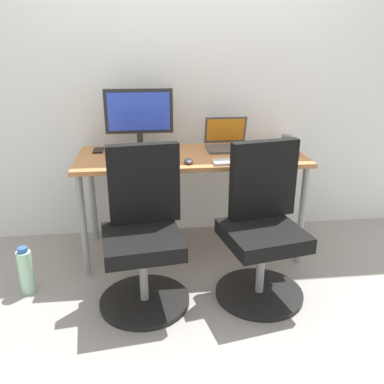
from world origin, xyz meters
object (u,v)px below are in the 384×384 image
office_chair_left (143,235)px  office_chair_right (262,229)px  coffee_mug (142,152)px  desktop_monitor (139,115)px  open_laptop (227,141)px  water_bottle_on_floor (26,271)px

office_chair_left → office_chair_right: size_ratio=1.00×
office_chair_left → coffee_mug: (0.01, 0.52, 0.37)m
office_chair_right → coffee_mug: 0.95m
desktop_monitor → coffee_mug: desktop_monitor is taller
open_laptop → coffee_mug: (-0.62, -0.20, -0.01)m
open_laptop → coffee_mug: open_laptop is taller
office_chair_right → desktop_monitor: size_ratio=1.96×
open_laptop → office_chair_left: bearing=-131.1°
office_chair_left → coffee_mug: bearing=89.2°
office_chair_right → open_laptop: (-0.08, 0.72, 0.37)m
office_chair_right → desktop_monitor: 1.18m
office_chair_left → water_bottle_on_floor: (-0.74, 0.14, -0.28)m
desktop_monitor → office_chair_left: bearing=-89.6°
water_bottle_on_floor → coffee_mug: coffee_mug is taller
desktop_monitor → water_bottle_on_floor: bearing=-140.2°
office_chair_left → water_bottle_on_floor: size_ratio=3.03×
water_bottle_on_floor → coffee_mug: bearing=27.0°
coffee_mug → office_chair_right: bearing=-36.5°
office_chair_left → water_bottle_on_floor: 0.80m
office_chair_right → coffee_mug: size_ratio=10.22×
office_chair_right → open_laptop: bearing=96.7°
open_laptop → coffee_mug: size_ratio=3.37×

